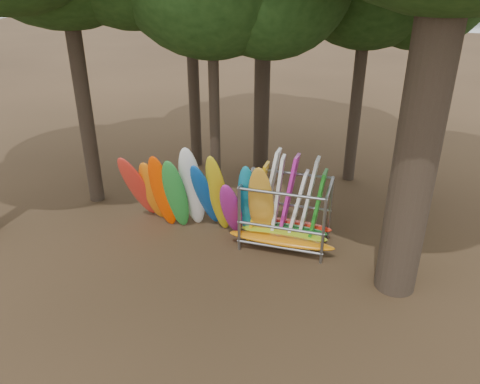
# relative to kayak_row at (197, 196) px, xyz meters

# --- Properties ---
(ground) EXTENTS (120.00, 120.00, 0.00)m
(ground) POSITION_rel_kayak_row_xyz_m (0.96, -0.93, -1.36)
(ground) COLOR #47331E
(ground) RESTS_ON ground
(lake) EXTENTS (160.00, 160.00, 0.00)m
(lake) POSITION_rel_kayak_row_xyz_m (0.96, 59.07, -1.36)
(lake) COLOR gray
(lake) RESTS_ON ground
(kayak_row) EXTENTS (4.90, 2.08, 3.22)m
(kayak_row) POSITION_rel_kayak_row_xyz_m (0.00, 0.00, 0.00)
(kayak_row) COLOR red
(kayak_row) RESTS_ON ground
(storage_rack) EXTENTS (3.21, 1.58, 2.92)m
(storage_rack) POSITION_rel_kayak_row_xyz_m (2.75, 0.27, -0.38)
(storage_rack) COLOR slate
(storage_rack) RESTS_ON ground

